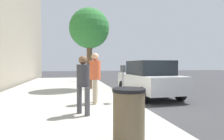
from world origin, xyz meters
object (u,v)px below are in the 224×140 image
(trash_bin, at_px, (129,117))
(street_tree, at_px, (89,29))
(pedestrian_bystander, at_px, (83,80))
(traffic_signal, at_px, (90,53))
(pedestrian_at_meter, at_px, (95,73))
(parking_meter, at_px, (123,75))
(parked_sedan_near, at_px, (148,78))

(trash_bin, bearing_deg, street_tree, -0.14)
(pedestrian_bystander, height_order, traffic_signal, traffic_signal)
(pedestrian_at_meter, bearing_deg, trash_bin, -75.98)
(pedestrian_at_meter, height_order, traffic_signal, traffic_signal)
(pedestrian_at_meter, relative_size, pedestrian_bystander, 1.10)
(parking_meter, bearing_deg, pedestrian_bystander, 132.84)
(parking_meter, distance_m, traffic_signal, 9.65)
(pedestrian_bystander, height_order, parked_sedan_near, pedestrian_bystander)
(street_tree, bearing_deg, parked_sedan_near, -131.32)
(parked_sedan_near, bearing_deg, street_tree, 48.68)
(pedestrian_at_meter, relative_size, trash_bin, 1.84)
(parked_sedan_near, relative_size, street_tree, 0.94)
(pedestrian_bystander, bearing_deg, pedestrian_at_meter, 35.76)
(parking_meter, height_order, trash_bin, parking_meter)
(pedestrian_bystander, distance_m, traffic_signal, 11.18)
(pedestrian_bystander, xyz_separation_m, parked_sedan_near, (3.24, -3.40, -0.24))
(parking_meter, relative_size, street_tree, 0.30)
(parking_meter, xyz_separation_m, parked_sedan_near, (1.77, -1.81, -0.27))
(trash_bin, bearing_deg, traffic_signal, -2.40)
(parking_meter, bearing_deg, trash_bin, 165.92)
(pedestrian_bystander, distance_m, street_tree, 6.21)
(pedestrian_at_meter, xyz_separation_m, parked_sedan_near, (1.78, -2.88, -0.37))
(pedestrian_at_meter, distance_m, pedestrian_bystander, 1.55)
(pedestrian_at_meter, bearing_deg, street_tree, 99.22)
(street_tree, height_order, trash_bin, street_tree)
(parking_meter, relative_size, parked_sedan_near, 0.32)
(parking_meter, height_order, pedestrian_bystander, pedestrian_bystander)
(pedestrian_at_meter, height_order, trash_bin, pedestrian_at_meter)
(parking_meter, distance_m, street_tree, 4.93)
(pedestrian_bystander, xyz_separation_m, traffic_signal, (11.02, -1.23, 1.44))
(parking_meter, distance_m, pedestrian_at_meter, 1.08)
(pedestrian_bystander, height_order, trash_bin, pedestrian_bystander)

